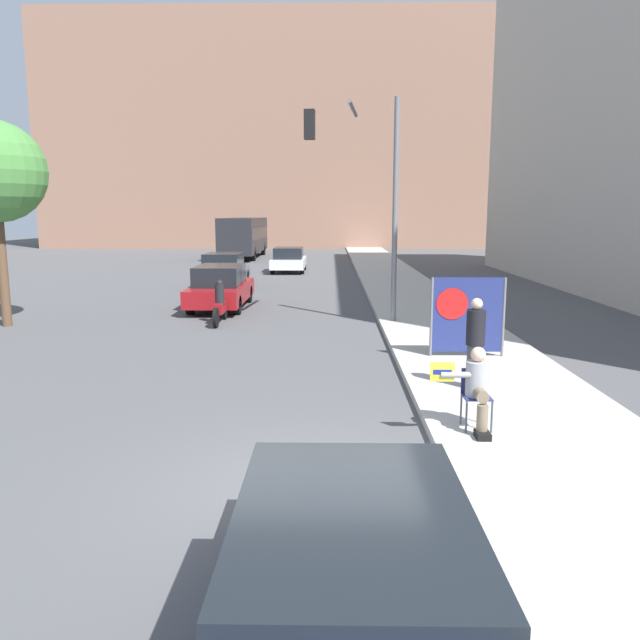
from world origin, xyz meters
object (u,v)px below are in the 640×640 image
object	(u,v)px
protest_banner	(467,315)
car_on_road_midblock	(224,270)
car_on_road_distant	(289,260)
seated_protester	(477,386)
car_on_road_nearest	(221,287)
city_bus_on_road	(244,235)
motorcycle_on_road	(220,305)
jogger_on_sidewalk	(475,343)
traffic_light_pole	(365,175)
parked_car_curbside	(352,592)

from	to	relation	value
protest_banner	car_on_road_midblock	size ratio (longest dim) A/B	0.42
car_on_road_midblock	car_on_road_distant	world-z (taller)	car_on_road_midblock
car_on_road_midblock	car_on_road_distant	size ratio (longest dim) A/B	0.98
seated_protester	car_on_road_distant	distance (m)	27.44
car_on_road_nearest	city_bus_on_road	distance (m)	26.11
car_on_road_midblock	protest_banner	bearing A→B (deg)	-61.67
protest_banner	city_bus_on_road	xyz separation A→B (m)	(-9.64, 34.03, 0.65)
city_bus_on_road	motorcycle_on_road	bearing A→B (deg)	-83.64
jogger_on_sidewalk	car_on_road_midblock	bearing A→B (deg)	-57.48
seated_protester	car_on_road_nearest	xyz separation A→B (m)	(-6.04, 12.95, -0.06)
car_on_road_nearest	motorcycle_on_road	world-z (taller)	car_on_road_nearest
jogger_on_sidewalk	protest_banner	world-z (taller)	protest_banner
car_on_road_midblock	car_on_road_distant	bearing A→B (deg)	71.77
seated_protester	traffic_light_pole	bearing A→B (deg)	98.95
car_on_road_nearest	seated_protester	bearing A→B (deg)	-65.01
protest_banner	traffic_light_pole	distance (m)	6.21
car_on_road_midblock	traffic_light_pole	bearing A→B (deg)	-59.19
jogger_on_sidewalk	car_on_road_nearest	bearing A→B (deg)	-49.64
car_on_road_distant	car_on_road_midblock	bearing A→B (deg)	-108.23
car_on_road_distant	jogger_on_sidewalk	bearing A→B (deg)	-78.53
protest_banner	car_on_road_midblock	bearing A→B (deg)	118.33
seated_protester	protest_banner	world-z (taller)	protest_banner
motorcycle_on_road	city_bus_on_road	bearing A→B (deg)	96.36
protest_banner	car_on_road_nearest	distance (m)	10.65
seated_protester	parked_car_curbside	bearing A→B (deg)	-109.98
seated_protester	motorcycle_on_road	size ratio (longest dim) A/B	0.58
jogger_on_sidewalk	car_on_road_nearest	size ratio (longest dim) A/B	0.36
motorcycle_on_road	protest_banner	bearing A→B (deg)	-37.95
seated_protester	car_on_road_midblock	size ratio (longest dim) A/B	0.29
protest_banner	city_bus_on_road	world-z (taller)	city_bus_on_road
seated_protester	car_on_road_distant	xyz separation A→B (m)	(-4.56, 27.06, -0.11)
protest_banner	car_on_road_nearest	size ratio (longest dim) A/B	0.38
jogger_on_sidewalk	protest_banner	xyz separation A→B (m)	(0.41, 2.64, 0.09)
protest_banner	traffic_light_pole	world-z (taller)	traffic_light_pole
seated_protester	jogger_on_sidewalk	distance (m)	2.28
motorcycle_on_road	traffic_light_pole	bearing A→B (deg)	-2.23
seated_protester	protest_banner	distance (m)	4.96
car_on_road_midblock	motorcycle_on_road	xyz separation A→B (m)	(1.52, -9.70, -0.20)
jogger_on_sidewalk	parked_car_curbside	world-z (taller)	jogger_on_sidewalk
traffic_light_pole	city_bus_on_road	size ratio (longest dim) A/B	0.61
car_on_road_midblock	seated_protester	bearing A→B (deg)	-70.22
car_on_road_midblock	parked_car_curbside	bearing A→B (deg)	-78.35
city_bus_on_road	protest_banner	bearing A→B (deg)	-74.18
city_bus_on_road	car_on_road_midblock	bearing A→B (deg)	-84.92
traffic_light_pole	car_on_road_nearest	size ratio (longest dim) A/B	1.38
jogger_on_sidewalk	car_on_road_distant	world-z (taller)	jogger_on_sidewalk
traffic_light_pole	car_on_road_distant	xyz separation A→B (m)	(-3.42, 17.36, -3.72)
traffic_light_pole	city_bus_on_road	distance (m)	30.30
motorcycle_on_road	car_on_road_nearest	bearing A→B (deg)	99.54
seated_protester	car_on_road_midblock	world-z (taller)	car_on_road_midblock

